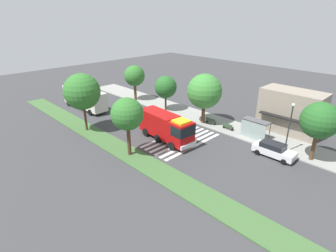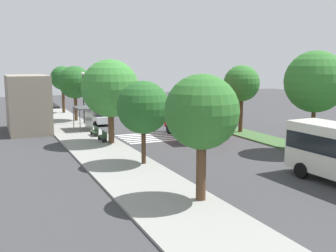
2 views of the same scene
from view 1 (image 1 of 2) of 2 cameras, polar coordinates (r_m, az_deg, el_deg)
name	(u,v)px [view 1 (image 1 of 2)]	position (r m, az deg, el deg)	size (l,w,h in m)	color
ground_plane	(172,136)	(36.56, 0.82, -2.26)	(120.00, 120.00, 0.00)	#38383A
sidewalk	(209,120)	(42.39, 8.75, 1.23)	(60.00, 5.10, 0.14)	gray
median_strip	(129,154)	(32.31, -8.32, -5.99)	(60.00, 3.00, 0.14)	#3D6033
crosswalk	(181,141)	(35.46, 2.88, -3.12)	(4.95, 10.40, 0.01)	silver
fire_truck	(167,126)	(34.54, -0.24, -0.08)	(8.80, 3.25, 3.71)	#A50C0C
parked_car_west	(87,85)	(62.83, -16.88, 8.48)	(4.39, 2.30, 1.72)	#720505
parked_car_mid	(274,150)	(33.62, 21.70, -4.74)	(4.81, 2.16, 1.70)	silver
transit_bus	(84,97)	(48.88, -17.46, 5.90)	(10.32, 3.16, 3.54)	silver
bus_stop_shelter	(255,126)	(36.92, 18.04, 0.01)	(3.50, 1.40, 2.46)	#4C4C51
bench_near_shelter	(228,127)	(39.19, 12.71, -0.11)	(1.60, 0.50, 0.90)	#2D472D
bench_west_of_shelter	(211,121)	(40.74, 9.18, 1.08)	(1.60, 0.50, 0.90)	#2D472D
street_lamp	(290,124)	(33.85, 24.59, 0.35)	(0.36, 0.36, 6.14)	#2D2D30
storefront_building	(291,112)	(40.66, 24.80, 2.78)	(8.14, 4.87, 6.03)	gray
sidewalk_tree_far_west	(134,76)	(51.16, -7.18, 10.58)	(3.86, 3.86, 6.58)	#513823
sidewalk_tree_west	(166,87)	(45.11, -0.52, 8.33)	(3.74, 3.74, 5.92)	#47301E
sidewalk_tree_center	(204,91)	(39.64, 7.81, 7.34)	(5.12, 5.12, 7.48)	#513823
sidewalk_tree_east	(320,121)	(33.06, 29.73, 1.00)	(4.05, 4.05, 6.83)	#513823
median_tree_far_west	(82,92)	(38.22, -17.91, 7.01)	(4.95, 4.95, 8.14)	#47301E
median_tree_west	(127,114)	(30.08, -8.71, 2.47)	(3.73, 3.73, 6.96)	#47301E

